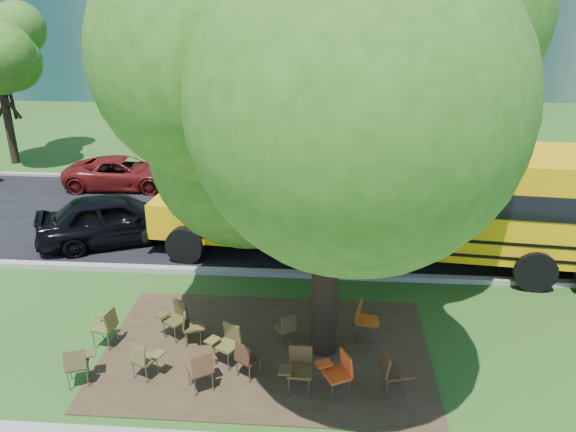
# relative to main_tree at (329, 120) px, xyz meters

# --- Properties ---
(ground) EXTENTS (160.00, 160.00, 0.00)m
(ground) POSITION_rel_main_tree_xyz_m (-2.23, 0.37, -5.07)
(ground) COLOR #284F18
(ground) RESTS_ON ground
(dirt_patch) EXTENTS (7.00, 4.50, 0.03)m
(dirt_patch) POSITION_rel_main_tree_xyz_m (-1.23, -0.13, -5.05)
(dirt_patch) COLOR #382819
(dirt_patch) RESTS_ON ground
(asphalt_road) EXTENTS (80.00, 8.00, 0.04)m
(asphalt_road) POSITION_rel_main_tree_xyz_m (-2.23, 7.37, -5.05)
(asphalt_road) COLOR black
(asphalt_road) RESTS_ON ground
(kerb_near) EXTENTS (80.00, 0.25, 0.14)m
(kerb_near) POSITION_rel_main_tree_xyz_m (-2.23, 3.37, -5.00)
(kerb_near) COLOR gray
(kerb_near) RESTS_ON ground
(kerb_far) EXTENTS (80.00, 0.25, 0.14)m
(kerb_far) POSITION_rel_main_tree_xyz_m (-2.23, 11.47, -5.00)
(kerb_far) COLOR gray
(kerb_far) RESTS_ON ground
(bg_tree_2) EXTENTS (4.80, 4.80, 6.62)m
(bg_tree_2) POSITION_rel_main_tree_xyz_m (-7.23, 16.37, -0.86)
(bg_tree_2) COLOR black
(bg_tree_2) RESTS_ON ground
(bg_tree_3) EXTENTS (5.60, 5.60, 7.84)m
(bg_tree_3) POSITION_rel_main_tree_xyz_m (5.77, 14.37, -0.04)
(bg_tree_3) COLOR black
(bg_tree_3) RESTS_ON ground
(main_tree) EXTENTS (7.20, 7.20, 8.68)m
(main_tree) POSITION_rel_main_tree_xyz_m (0.00, 0.00, 0.00)
(main_tree) COLOR black
(main_tree) RESTS_ON ground
(school_bus) EXTENTS (13.70, 4.19, 3.30)m
(school_bus) POSITION_rel_main_tree_xyz_m (2.23, 4.77, -3.16)
(school_bus) COLOR #E3A407
(school_bus) RESTS_ON ground
(chair_0) EXTENTS (0.61, 0.68, 0.89)m
(chair_0) POSITION_rel_main_tree_xyz_m (-4.77, -1.53, -4.52)
(chair_0) COLOR #4A4420
(chair_0) RESTS_ON ground
(chair_1) EXTENTS (0.69, 0.54, 0.85)m
(chair_1) POSITION_rel_main_tree_xyz_m (-3.55, -1.25, -4.54)
(chair_1) COLOR brown
(chair_1) RESTS_ON ground
(chair_2) EXTENTS (0.61, 0.75, 0.91)m
(chair_2) POSITION_rel_main_tree_xyz_m (-2.31, -1.51, -4.51)
(chair_2) COLOR #4D301B
(chair_2) RESTS_ON ground
(chair_3) EXTENTS (0.77, 0.61, 0.92)m
(chair_3) POSITION_rel_main_tree_xyz_m (-1.98, -0.60, -4.50)
(chair_3) COLOR brown
(chair_3) RESTS_ON ground
(chair_4) EXTENTS (0.72, 0.57, 0.84)m
(chair_4) POSITION_rel_main_tree_xyz_m (-1.49, -1.07, -4.55)
(chair_4) COLOR #3F2416
(chair_4) RESTS_ON ground
(chair_5) EXTENTS (0.64, 0.57, 0.97)m
(chair_5) POSITION_rel_main_tree_xyz_m (-0.46, -1.37, -4.47)
(chair_5) COLOR #4B351A
(chair_5) RESTS_ON ground
(chair_6) EXTENTS (0.76, 0.64, 0.94)m
(chair_6) POSITION_rel_main_tree_xyz_m (0.31, -1.41, -4.49)
(chair_6) COLOR #D34616
(chair_6) RESTS_ON ground
(chair_7) EXTENTS (0.67, 0.64, 0.94)m
(chair_7) POSITION_rel_main_tree_xyz_m (1.32, -1.35, -4.49)
(chair_7) COLOR #452A18
(chair_7) RESTS_ON ground
(chair_8) EXTENTS (0.54, 0.67, 0.91)m
(chair_8) POSITION_rel_main_tree_xyz_m (-4.71, -0.17, -4.50)
(chair_8) COLOR brown
(chair_8) RESTS_ON ground
(chair_9) EXTENTS (0.77, 0.61, 0.91)m
(chair_9) POSITION_rel_main_tree_xyz_m (-3.30, 0.27, -4.51)
(chair_9) COLOR #433F1D
(chair_9) RESTS_ON ground
(chair_10) EXTENTS (0.59, 0.57, 0.84)m
(chair_10) POSITION_rel_main_tree_xyz_m (-2.92, 0.01, -4.55)
(chair_10) COLOR #483E1F
(chair_10) RESTS_ON ground
(chair_11) EXTENTS (0.52, 0.65, 0.78)m
(chair_11) POSITION_rel_main_tree_xyz_m (-0.79, 0.16, -4.59)
(chair_11) COLOR brown
(chair_11) RESTS_ON ground
(chair_12) EXTENTS (0.55, 0.71, 0.94)m
(chair_12) POSITION_rel_main_tree_xyz_m (0.90, 0.48, -4.49)
(chair_12) COLOR #B54B13
(chair_12) RESTS_ON ground
(black_car) EXTENTS (5.01, 3.51, 1.58)m
(black_car) POSITION_rel_main_tree_xyz_m (-6.45, 5.22, -4.28)
(black_car) COLOR black
(black_car) RESTS_ON ground
(bg_car_red) EXTENTS (4.53, 2.24, 1.23)m
(bg_car_red) POSITION_rel_main_tree_xyz_m (-8.07, 10.32, -4.45)
(bg_car_red) COLOR #5F1110
(bg_car_red) RESTS_ON ground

